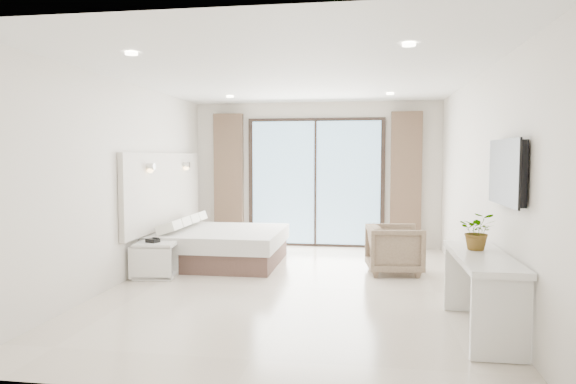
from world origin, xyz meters
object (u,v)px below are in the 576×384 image
object	(u,v)px
bed	(220,245)
nightstand	(156,260)
console_desk	(482,276)
armchair	(395,247)

from	to	relation	value
bed	nightstand	size ratio (longest dim) A/B	3.26
nightstand	console_desk	size ratio (longest dim) A/B	0.37
nightstand	armchair	world-z (taller)	armchair
nightstand	console_desk	distance (m)	4.35
armchair	nightstand	bearing A→B (deg)	96.78
bed	armchair	xyz separation A→B (m)	(2.71, -0.30, 0.10)
bed	console_desk	world-z (taller)	console_desk
bed	armchair	size ratio (longest dim) A/B	2.47
bed	console_desk	xyz separation A→B (m)	(3.39, -2.77, 0.28)
console_desk	armchair	size ratio (longest dim) A/B	2.03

